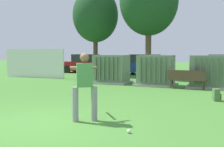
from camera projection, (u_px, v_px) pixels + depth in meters
ground_plane at (48, 122)px, 7.07m from camera, size 96.00×96.00×0.00m
fence_panel at (34, 63)px, 19.84m from camera, size 4.80×0.12×2.00m
transformer_west at (111, 69)px, 16.19m from camera, size 2.10×1.70×1.62m
transformer_mid_west at (156, 71)px, 15.00m from camera, size 2.10×1.70×1.62m
transformer_mid_east at (210, 72)px, 13.96m from camera, size 2.10×1.70×1.62m
park_bench at (187, 78)px, 13.47m from camera, size 1.84×0.64×0.92m
batter at (84, 83)px, 7.17m from camera, size 1.08×1.48×1.74m
sports_ball at (129, 131)px, 6.10m from camera, size 0.09×0.09×0.09m
backpack at (216, 95)px, 10.21m from camera, size 0.33×0.36×0.44m
tree_left at (95, 15)px, 22.00m from camera, size 3.55×3.55×6.79m
tree_center_left at (149, 1)px, 19.49m from camera, size 4.06×4.06×7.76m
parked_car_leftmost at (85, 64)px, 24.87m from camera, size 4.34×2.22×1.62m
parked_car_left_of_center at (144, 65)px, 22.76m from camera, size 4.38×2.31×1.62m
parked_car_right_of_center at (222, 66)px, 20.80m from camera, size 4.25×2.02×1.62m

